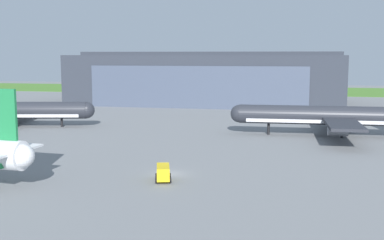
{
  "coord_description": "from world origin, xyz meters",
  "views": [
    {
      "loc": [
        17.27,
        -66.38,
        17.03
      ],
      "look_at": [
        -0.37,
        17.51,
        5.54
      ],
      "focal_mm": 45.61,
      "sensor_mm": 36.0,
      "label": 1
    }
  ],
  "objects_px": {
    "airliner_far_right": "(333,116)",
    "pushback_tractor": "(163,172)",
    "maintenance_hangar": "(207,79)",
    "airliner_far_left": "(8,111)"
  },
  "relations": [
    {
      "from": "airliner_far_right",
      "to": "airliner_far_left",
      "type": "height_order",
      "value": "airliner_far_right"
    },
    {
      "from": "maintenance_hangar",
      "to": "airliner_far_right",
      "type": "bearing_deg",
      "value": -59.8
    },
    {
      "from": "airliner_far_right",
      "to": "airliner_far_left",
      "type": "relative_size",
      "value": 1.07
    },
    {
      "from": "maintenance_hangar",
      "to": "pushback_tractor",
      "type": "height_order",
      "value": "maintenance_hangar"
    },
    {
      "from": "maintenance_hangar",
      "to": "airliner_far_left",
      "type": "xyz_separation_m",
      "value": [
        -35.74,
        -68.4,
        -4.79
      ]
    },
    {
      "from": "airliner_far_right",
      "to": "pushback_tractor",
      "type": "bearing_deg",
      "value": -120.7
    },
    {
      "from": "airliner_far_right",
      "to": "airliner_far_left",
      "type": "bearing_deg",
      "value": -178.57
    },
    {
      "from": "airliner_far_right",
      "to": "airliner_far_left",
      "type": "distance_m",
      "value": 74.49
    },
    {
      "from": "maintenance_hangar",
      "to": "airliner_far_right",
      "type": "relative_size",
      "value": 2.15
    },
    {
      "from": "airliner_far_left",
      "to": "airliner_far_right",
      "type": "bearing_deg",
      "value": 1.43
    }
  ]
}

